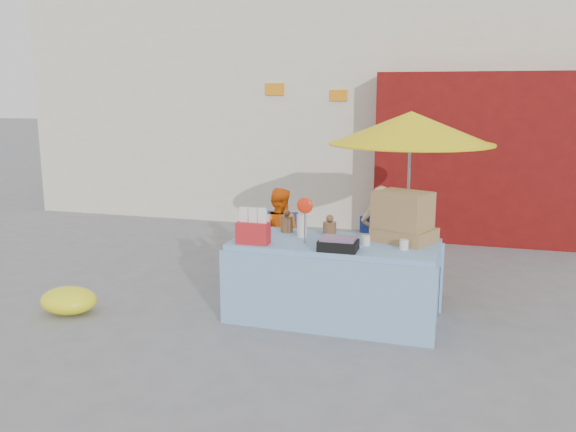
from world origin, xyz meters
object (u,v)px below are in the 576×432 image
(market_table, at_px, (333,279))
(chair_left, at_px, (275,262))
(umbrella, at_px, (411,129))
(box_stack, at_px, (403,261))
(vendor_beige, at_px, (380,237))
(chair_right, at_px, (377,270))
(vendor_orange, at_px, (279,234))

(market_table, distance_m, chair_left, 1.37)
(umbrella, relative_size, box_stack, 1.57)
(vendor_beige, bearing_deg, box_stack, 109.18)
(chair_left, distance_m, chair_right, 1.25)
(vendor_orange, distance_m, box_stack, 1.85)
(box_stack, bearing_deg, chair_right, 114.71)
(vendor_orange, height_order, umbrella, umbrella)
(market_table, relative_size, box_stack, 1.61)
(box_stack, bearing_deg, chair_left, 154.11)
(market_table, relative_size, chair_right, 2.52)
(vendor_orange, xyz_separation_m, vendor_beige, (1.25, 0.00, 0.04))
(market_table, bearing_deg, vendor_beige, 75.47)
(vendor_beige, distance_m, box_stack, 0.98)
(chair_left, bearing_deg, umbrella, 8.16)
(chair_left, distance_m, vendor_orange, 0.35)
(chair_left, relative_size, umbrella, 0.41)
(chair_left, bearing_deg, vendor_beige, 3.89)
(chair_right, height_order, vendor_beige, vendor_beige)
(vendor_orange, bearing_deg, market_table, 127.54)
(umbrella, bearing_deg, vendor_orange, -174.47)
(market_table, height_order, box_stack, box_stack)
(vendor_orange, relative_size, vendor_beige, 0.93)
(vendor_beige, bearing_deg, market_table, 71.90)
(market_table, xyz_separation_m, chair_right, (0.32, 0.99, -0.16))
(chair_left, height_order, chair_right, same)
(market_table, height_order, chair_left, market_table)
(chair_right, bearing_deg, box_stack, -67.52)
(chair_right, bearing_deg, market_table, -110.10)
(chair_left, xyz_separation_m, chair_right, (1.25, 0.00, 0.00))
(chair_right, bearing_deg, vendor_orange, 171.64)
(vendor_orange, bearing_deg, chair_left, 87.51)
(market_table, distance_m, vendor_beige, 1.18)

